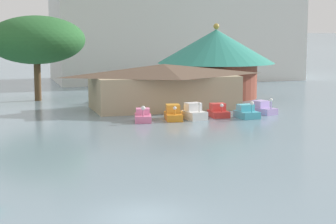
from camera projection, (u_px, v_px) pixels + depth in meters
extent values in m
plane|color=gray|center=(141.00, 216.00, 25.29)|extent=(2000.00, 2000.00, 0.00)
cube|color=pink|center=(143.00, 118.00, 50.94)|extent=(1.97, 2.88, 0.59)
cube|color=pink|center=(143.00, 111.00, 51.18)|extent=(1.44, 1.42, 0.53)
cylinder|color=pink|center=(143.00, 113.00, 49.82)|extent=(0.14, 0.14, 0.55)
sphere|color=white|center=(143.00, 108.00, 49.75)|extent=(0.38, 0.38, 0.38)
cube|color=orange|center=(173.00, 116.00, 51.82)|extent=(1.96, 3.20, 0.60)
cube|color=gold|center=(173.00, 108.00, 52.09)|extent=(1.43, 1.55, 0.74)
cylinder|color=orange|center=(175.00, 112.00, 50.57)|extent=(0.14, 0.14, 0.47)
sphere|color=white|center=(175.00, 108.00, 50.52)|extent=(0.31, 0.31, 0.31)
cube|color=white|center=(194.00, 115.00, 52.09)|extent=(1.94, 2.45, 0.74)
cube|color=white|center=(193.00, 107.00, 52.23)|extent=(1.50, 1.21, 0.74)
cylinder|color=white|center=(199.00, 109.00, 51.21)|extent=(0.14, 0.14, 0.61)
sphere|color=white|center=(199.00, 104.00, 51.15)|extent=(0.29, 0.29, 0.29)
cube|color=red|center=(219.00, 114.00, 53.50)|extent=(1.70, 2.30, 0.56)
cube|color=#E8423C|center=(218.00, 107.00, 53.67)|extent=(1.39, 1.07, 0.68)
cylinder|color=red|center=(222.00, 110.00, 52.57)|extent=(0.14, 0.14, 0.47)
sphere|color=white|center=(222.00, 105.00, 52.52)|extent=(0.32, 0.32, 0.32)
cube|color=#4CB7CC|center=(247.00, 115.00, 52.80)|extent=(1.80, 2.41, 0.64)
cube|color=#5DCDE2|center=(245.00, 107.00, 52.98)|extent=(1.47, 1.13, 0.59)
cylinder|color=#4CB7CC|center=(252.00, 109.00, 51.86)|extent=(0.14, 0.14, 0.67)
sphere|color=white|center=(252.00, 103.00, 51.78)|extent=(0.35, 0.35, 0.35)
cube|color=#B299D8|center=(263.00, 111.00, 55.45)|extent=(2.16, 2.95, 0.60)
cube|color=#C8ADF0|center=(261.00, 104.00, 55.63)|extent=(1.52, 1.50, 0.64)
cylinder|color=#B299D8|center=(271.00, 105.00, 54.51)|extent=(0.14, 0.14, 0.68)
sphere|color=white|center=(271.00, 100.00, 54.43)|extent=(0.34, 0.34, 0.34)
cube|color=tan|center=(164.00, 92.00, 58.77)|extent=(14.29, 7.17, 3.41)
pyramid|color=brown|center=(164.00, 70.00, 58.44)|extent=(15.43, 8.24, 1.16)
cylinder|color=brown|center=(216.00, 80.00, 68.49)|extent=(9.73, 9.73, 4.07)
cone|color=teal|center=(216.00, 46.00, 67.92)|extent=(13.81, 13.81, 3.94)
sphere|color=#B7993D|center=(216.00, 26.00, 67.58)|extent=(0.70, 0.70, 0.70)
cylinder|color=brown|center=(38.00, 82.00, 65.31)|extent=(0.76, 0.76, 4.15)
ellipsoid|color=#28602D|center=(36.00, 40.00, 64.63)|extent=(10.94, 10.94, 5.42)
cube|color=silver|center=(175.00, 25.00, 92.03)|extent=(38.11, 16.29, 17.20)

